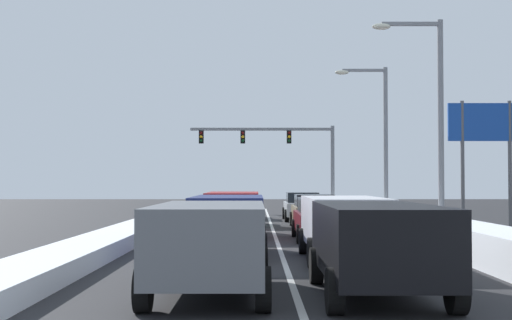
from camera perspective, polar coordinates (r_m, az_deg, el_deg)
The scene contains 18 objects.
ground_plane at distance 24.19m, azimuth 1.65°, elevation -6.69°, with size 121.80×121.80×0.00m, color #28282B.
lane_stripe_between_right_lane_and_center_lane at distance 28.86m, azimuth 1.36°, elevation -5.88°, with size 0.14×51.53×0.01m, color silver.
snow_bank_right_shoulder at distance 29.45m, azimuth 11.77°, elevation -4.91°, with size 1.62×51.53×0.88m, color white.
snow_bank_left_shoulder at distance 29.20m, azimuth -9.14°, elevation -5.36°, with size 1.59×51.53×0.46m, color white.
suv_black_right_lane_nearest at distance 13.09m, azimuth 9.58°, elevation -6.40°, with size 2.16×4.90×1.67m.
suv_white_right_lane_second at distance 19.04m, azimuth 6.96°, elevation -4.95°, with size 2.16×4.90×1.67m.
sedan_maroon_right_lane_third at distance 25.57m, azimuth 5.22°, elevation -4.70°, with size 2.00×4.50×1.51m.
sedan_tan_right_lane_fourth at distance 32.20m, azimuth 4.55°, elevation -4.09°, with size 2.00×4.50×1.51m.
sedan_silver_right_lane_fifth at distance 38.31m, azimuth 3.62°, elevation -3.72°, with size 2.00×4.50×1.51m.
suv_gray_center_lane_nearest at distance 13.11m, azimuth -3.79°, elevation -6.41°, with size 2.16×4.90×1.67m.
suv_navy_center_lane_second at distance 20.30m, azimuth -2.33°, elevation -4.76°, with size 2.16×4.90×1.67m.
suv_red_center_lane_third at distance 27.59m, azimuth -1.95°, elevation -3.97°, with size 2.16×4.90×1.67m.
sedan_green_center_lane_fourth at distance 33.80m, azimuth -1.43°, elevation -3.99°, with size 2.00×4.50×1.51m.
sedan_charcoal_center_lane_fifth at distance 40.60m, azimuth -1.53°, elevation -3.61°, with size 2.00×4.50×1.51m.
traffic_light_gantry at distance 52.29m, azimuth 2.00°, elevation 1.15°, with size 10.60×0.47×6.20m.
street_lamp_right_near at distance 27.37m, azimuth 13.75°, elevation 4.15°, with size 2.66×0.36×8.14m.
street_lamp_right_mid at distance 36.43m, azimuth 9.68°, elevation 2.44°, with size 2.66×0.36×7.87m.
roadside_sign_right at distance 31.52m, azimuth 17.85°, elevation 1.85°, with size 3.20×0.16×5.50m.
Camera 1 is at (-0.73, -5.35, 2.08)m, focal length 49.93 mm.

